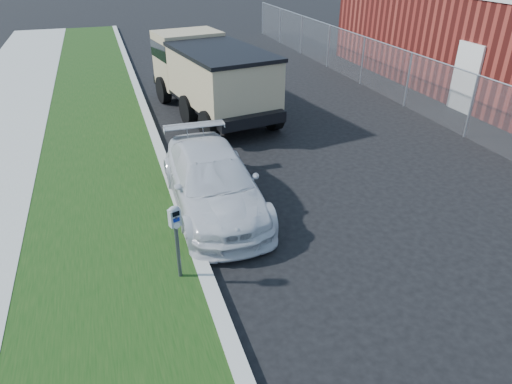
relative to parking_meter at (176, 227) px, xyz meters
name	(u,v)px	position (x,y,z in m)	size (l,w,h in m)	color
ground	(346,253)	(3.00, -0.16, -1.09)	(120.00, 120.00, 0.00)	black
streetside	(25,246)	(-2.57, 1.84, -1.03)	(6.12, 50.00, 0.15)	#98988F
chainlink_fence	(410,69)	(9.00, 6.84, 0.17)	(0.06, 30.06, 30.00)	slate
parking_meter	(176,227)	(0.00, 0.00, 0.00)	(0.21, 0.17, 1.34)	#3F4247
white_wagon	(213,182)	(1.11, 2.21, -0.48)	(1.72, 4.24, 1.23)	silver
dump_truck	(209,73)	(2.49, 8.34, 0.21)	(3.17, 6.18, 2.31)	black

